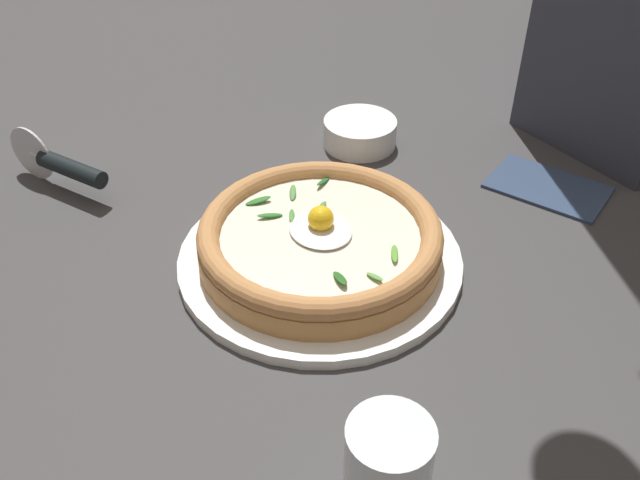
{
  "coord_description": "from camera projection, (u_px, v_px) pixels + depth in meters",
  "views": [
    {
      "loc": [
        -0.46,
        0.33,
        0.49
      ],
      "look_at": [
        -0.01,
        -0.03,
        0.03
      ],
      "focal_mm": 38.91,
      "sensor_mm": 36.0,
      "label": 1
    }
  ],
  "objects": [
    {
      "name": "ground_plane",
      "position": [
        291.0,
        280.0,
        0.75
      ],
      "size": [
        2.4,
        2.4,
        0.03
      ],
      "primitive_type": "cube",
      "color": "#3C3A3C",
      "rests_on": "ground"
    },
    {
      "name": "pizza_plate",
      "position": [
        320.0,
        259.0,
        0.75
      ],
      "size": [
        0.31,
        0.31,
        0.01
      ],
      "primitive_type": "cylinder",
      "color": "white",
      "rests_on": "ground"
    },
    {
      "name": "pizza",
      "position": [
        320.0,
        238.0,
        0.73
      ],
      "size": [
        0.26,
        0.26,
        0.06
      ],
      "color": "#BE854C",
      "rests_on": "pizza_plate"
    },
    {
      "name": "side_bowl",
      "position": [
        360.0,
        133.0,
        0.94
      ],
      "size": [
        0.1,
        0.1,
        0.04
      ],
      "primitive_type": "cylinder",
      "color": "white",
      "rests_on": "ground"
    },
    {
      "name": "pizza_cutter",
      "position": [
        62.0,
        165.0,
        0.84
      ],
      "size": [
        0.15,
        0.07,
        0.07
      ],
      "color": "silver",
      "rests_on": "ground"
    },
    {
      "name": "folded_napkin",
      "position": [
        548.0,
        186.0,
        0.86
      ],
      "size": [
        0.16,
        0.13,
        0.01
      ],
      "primitive_type": "cube",
      "rotation": [
        0.0,
        0.0,
        3.43
      ],
      "color": "navy",
      "rests_on": "ground"
    }
  ]
}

